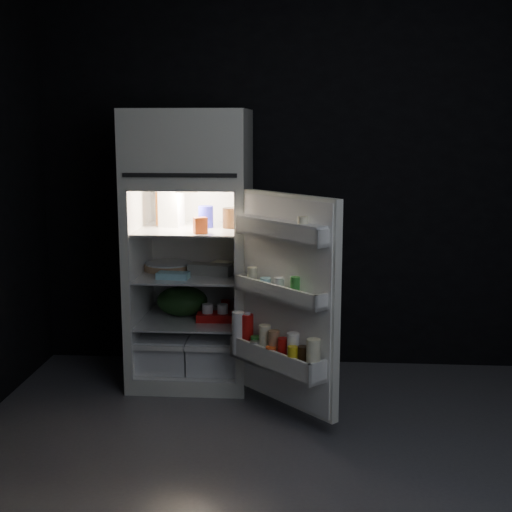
# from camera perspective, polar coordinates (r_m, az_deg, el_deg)

# --- Properties ---
(floor) EXTENTS (4.00, 3.40, 0.00)m
(floor) POSITION_cam_1_polar(r_m,az_deg,el_deg) (3.65, 5.97, -17.11)
(floor) COLOR #54545A
(floor) RESTS_ON ground
(wall_back) EXTENTS (4.00, 0.00, 2.70)m
(wall_back) POSITION_cam_1_polar(r_m,az_deg,el_deg) (4.95, 5.72, 6.56)
(wall_back) COLOR black
(wall_back) RESTS_ON ground
(wall_front) EXTENTS (4.00, 0.00, 2.70)m
(wall_front) POSITION_cam_1_polar(r_m,az_deg,el_deg) (1.58, 8.63, -2.21)
(wall_front) COLOR black
(wall_front) RESTS_ON ground
(refrigerator) EXTENTS (0.76, 0.71, 1.78)m
(refrigerator) POSITION_cam_1_polar(r_m,az_deg,el_deg) (4.68, -5.21, 1.47)
(refrigerator) COLOR white
(refrigerator) RESTS_ON ground
(fridge_door) EXTENTS (0.64, 0.65, 1.22)m
(fridge_door) POSITION_cam_1_polar(r_m,az_deg,el_deg) (4.04, 2.29, -4.04)
(fridge_door) COLOR white
(fridge_door) RESTS_ON ground
(milk_jug) EXTENTS (0.16, 0.16, 0.24)m
(milk_jug) POSITION_cam_1_polar(r_m,az_deg,el_deg) (4.70, -6.79, 3.83)
(milk_jug) COLOR white
(milk_jug) RESTS_ON refrigerator
(mayo_jar) EXTENTS (0.11, 0.11, 0.14)m
(mayo_jar) POSITION_cam_1_polar(r_m,az_deg,el_deg) (4.63, -4.03, 3.15)
(mayo_jar) COLOR #2122B6
(mayo_jar) RESTS_ON refrigerator
(jam_jar) EXTENTS (0.13, 0.13, 0.13)m
(jam_jar) POSITION_cam_1_polar(r_m,az_deg,el_deg) (4.60, -2.02, 3.06)
(jam_jar) COLOR black
(jam_jar) RESTS_ON refrigerator
(amber_bottle) EXTENTS (0.10, 0.10, 0.22)m
(amber_bottle) POSITION_cam_1_polar(r_m,az_deg,el_deg) (4.77, -7.57, 3.79)
(amber_bottle) COLOR #BA5F1D
(amber_bottle) RESTS_ON refrigerator
(small_carton) EXTENTS (0.10, 0.09, 0.10)m
(small_carton) POSITION_cam_1_polar(r_m,az_deg,el_deg) (4.38, -4.47, 2.46)
(small_carton) COLOR #E6511B
(small_carton) RESTS_ON refrigerator
(egg_carton) EXTENTS (0.30, 0.17, 0.07)m
(egg_carton) POSITION_cam_1_polar(r_m,az_deg,el_deg) (4.62, -3.68, -1.08)
(egg_carton) COLOR gray
(egg_carton) RESTS_ON refrigerator
(pie) EXTENTS (0.43, 0.43, 0.04)m
(pie) POSITION_cam_1_polar(r_m,az_deg,el_deg) (4.80, -7.00, -0.87)
(pie) COLOR #A98059
(pie) RESTS_ON refrigerator
(flat_package) EXTENTS (0.21, 0.12, 0.04)m
(flat_package) POSITION_cam_1_polar(r_m,az_deg,el_deg) (4.53, -6.65, -1.56)
(flat_package) COLOR #8DCADB
(flat_package) RESTS_ON refrigerator
(wrapped_pkg) EXTENTS (0.16, 0.14, 0.05)m
(wrapped_pkg) POSITION_cam_1_polar(r_m,az_deg,el_deg) (4.80, -2.71, -0.75)
(wrapped_pkg) COLOR #EEEBC3
(wrapped_pkg) RESTS_ON refrigerator
(produce_bag) EXTENTS (0.41, 0.38, 0.20)m
(produce_bag) POSITION_cam_1_polar(r_m,az_deg,el_deg) (4.79, -5.92, -3.60)
(produce_bag) COLOR #193815
(produce_bag) RESTS_ON refrigerator
(yogurt_tray) EXTENTS (0.26, 0.15, 0.05)m
(yogurt_tray) POSITION_cam_1_polar(r_m,az_deg,el_deg) (4.66, -3.16, -4.88)
(yogurt_tray) COLOR red
(yogurt_tray) RESTS_ON refrigerator
(small_can_red) EXTENTS (0.08, 0.08, 0.09)m
(small_can_red) POSITION_cam_1_polar(r_m,az_deg,el_deg) (4.84, -2.43, -4.06)
(small_can_red) COLOR red
(small_can_red) RESTS_ON refrigerator
(small_can_silver) EXTENTS (0.06, 0.06, 0.09)m
(small_can_silver) POSITION_cam_1_polar(r_m,az_deg,el_deg) (4.85, -1.86, -4.01)
(small_can_silver) COLOR #BABBBF
(small_can_silver) RESTS_ON refrigerator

